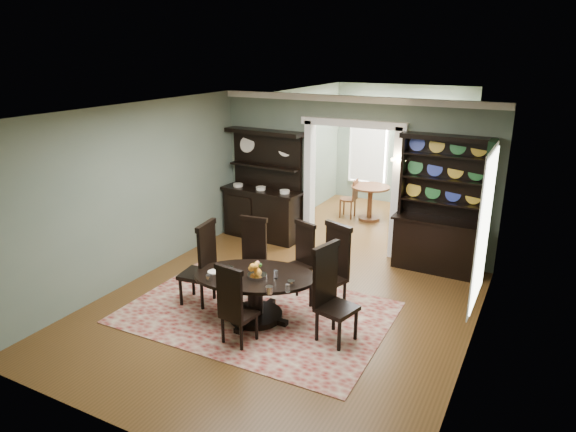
{
  "coord_description": "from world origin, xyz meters",
  "views": [
    {
      "loc": [
        3.39,
        -6.13,
        3.84
      ],
      "look_at": [
        -0.14,
        0.6,
        1.34
      ],
      "focal_mm": 32.0,
      "sensor_mm": 36.0,
      "label": 1
    }
  ],
  "objects_px": {
    "sideboard": "(263,201)",
    "parlor_table": "(370,198)",
    "welsh_dresser": "(439,223)",
    "dining_table": "(255,288)"
  },
  "relations": [
    {
      "from": "sideboard",
      "to": "dining_table",
      "type": "bearing_deg",
      "value": -58.4
    },
    {
      "from": "dining_table",
      "to": "parlor_table",
      "type": "distance_m",
      "value": 5.18
    },
    {
      "from": "dining_table",
      "to": "welsh_dresser",
      "type": "relative_size",
      "value": 0.87
    },
    {
      "from": "sideboard",
      "to": "parlor_table",
      "type": "distance_m",
      "value": 2.68
    },
    {
      "from": "dining_table",
      "to": "welsh_dresser",
      "type": "bearing_deg",
      "value": 38.46
    },
    {
      "from": "dining_table",
      "to": "sideboard",
      "type": "bearing_deg",
      "value": 99.17
    },
    {
      "from": "dining_table",
      "to": "sideboard",
      "type": "distance_m",
      "value": 3.5
    },
    {
      "from": "sideboard",
      "to": "welsh_dresser",
      "type": "distance_m",
      "value": 3.61
    },
    {
      "from": "sideboard",
      "to": "welsh_dresser",
      "type": "bearing_deg",
      "value": 3.36
    },
    {
      "from": "sideboard",
      "to": "welsh_dresser",
      "type": "height_order",
      "value": "welsh_dresser"
    }
  ]
}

